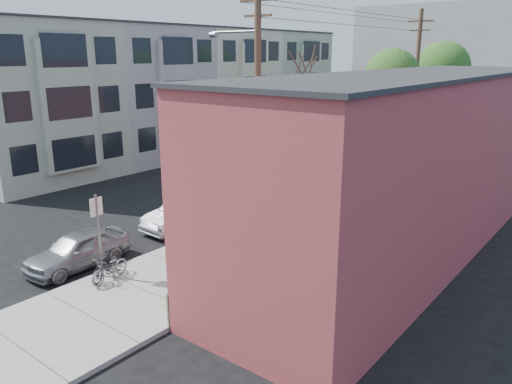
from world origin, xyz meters
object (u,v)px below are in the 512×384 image
Objects in this scene: utility_pole_near at (257,98)px; car_1 at (186,213)px; car_3 at (319,168)px; patio_chair_b at (227,272)px; patio_chair_a at (245,260)px; patron_grey at (278,225)px; sign_post at (98,228)px; cyclist at (212,230)px; bus at (364,126)px; tree_leafy_far at (442,69)px; parking_meter_far at (314,176)px; car_0 at (78,250)px; parking_meter_near at (210,212)px; tree_bare at (299,145)px; car_2 at (257,189)px; patron_green at (210,274)px; tree_leafy_mid at (392,77)px; parked_bike_a at (105,266)px; parked_bike_b at (110,268)px.

utility_pole_near is 2.47× the size of car_1.
patio_chair_b is at bearing -71.84° from car_3.
patio_chair_a is 0.56× the size of patron_grey.
car_3 is (-1.56, 16.22, -1.12)m from sign_post.
cyclist is 0.17× the size of bus.
car_3 is (-2.01, -14.20, -5.41)m from tree_leafy_far.
parking_meter_far is 1.41× the size of patio_chair_a.
patio_chair_a is at bearing -70.35° from parking_meter_far.
tree_leafy_far is 30.84m from car_0.
car_3 is (-1.60, 7.99, -4.70)m from utility_pole_near.
parking_meter_near is at bearing -81.27° from patron_grey.
tree_bare is 1.22× the size of car_2.
patron_grey is at bearing 9.34° from car_1.
utility_pole_near is 9.53m from car_0.
cyclist is 7.29m from car_2.
patio_chair_a and patio_chair_b have the same top height.
patio_chair_a is 0.58× the size of patron_green.
car_3 reaches higher than car_0.
parked_bike_a is at bearing -90.48° from tree_leafy_mid.
tree_bare is at bearing -90.00° from tree_leafy_mid.
utility_pole_near reaches higher than parking_meter_far.
patron_grey is at bearing 49.53° from car_0.
utility_pole_near reaches higher than parked_bike_b.
patron_green is 3.39m from cyclist.
parking_meter_near is 5.04m from patio_chair_b.
car_2 is at bearing -92.15° from car_3.
patio_chair_a is at bearing 35.11° from parked_bike_b.
patio_chair_b is at bearing -77.07° from bus.
cyclist is at bearing -86.35° from tree_leafy_mid.
cyclist is at bearing -87.61° from tree_leafy_far.
tree_bare is at bearing 87.65° from sign_post.
parked_bike_b is at bearing -87.52° from parking_meter_far.
patron_grey is 6.52m from parked_bike_a.
patio_chair_b is at bearing 178.62° from patron_green.
tree_bare reaches higher than parked_bike_a.
car_2 is at bearing -100.37° from tree_leafy_mid.
patron_grey reaches higher than patio_chair_b.
sign_post is at bearing -90.28° from utility_pole_near.
utility_pole_near reaches higher than patron_green.
sign_post is at bearing -84.10° from car_2.
car_0 is (-1.55, 0.13, -1.19)m from sign_post.
patron_green reaches higher than car_3.
tree_leafy_mid is at bearing 90.00° from tree_bare.
sign_post is 4.07m from cyclist.
bus reaches higher than patron_grey.
cyclist is (-1.96, 0.50, 0.48)m from patio_chair_a.
bus is (-4.67, 28.29, -0.28)m from sign_post.
utility_pole_near is 6.64× the size of patron_green.
utility_pole_near reaches higher than tree_leafy_mid.
tree_leafy_far is at bearing 112.62° from patio_chair_a.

